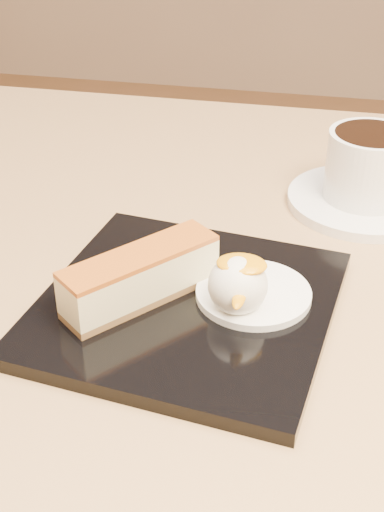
% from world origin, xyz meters
% --- Properties ---
extents(table, '(0.80, 0.80, 0.72)m').
position_xyz_m(table, '(0.00, 0.00, 0.56)').
color(table, black).
rests_on(table, ground).
extents(dessert_plate, '(0.25, 0.25, 0.01)m').
position_xyz_m(dessert_plate, '(0.02, -0.07, 0.73)').
color(dessert_plate, black).
rests_on(dessert_plate, table).
extents(cheesecake, '(0.11, 0.12, 0.04)m').
position_xyz_m(cheesecake, '(-0.01, -0.07, 0.75)').
color(cheesecake, brown).
rests_on(cheesecake, dessert_plate).
extents(cream_smear, '(0.09, 0.09, 0.01)m').
position_xyz_m(cream_smear, '(0.07, -0.05, 0.73)').
color(cream_smear, white).
rests_on(cream_smear, dessert_plate).
extents(ice_cream_scoop, '(0.05, 0.05, 0.05)m').
position_xyz_m(ice_cream_scoop, '(0.06, -0.07, 0.76)').
color(ice_cream_scoop, white).
rests_on(ice_cream_scoop, cream_smear).
extents(mango_sauce, '(0.04, 0.03, 0.01)m').
position_xyz_m(mango_sauce, '(0.06, -0.07, 0.77)').
color(mango_sauce, orange).
rests_on(mango_sauce, ice_cream_scoop).
extents(mint_sprig, '(0.04, 0.03, 0.00)m').
position_xyz_m(mint_sprig, '(0.04, -0.03, 0.74)').
color(mint_sprig, '#2C7F29').
rests_on(mint_sprig, cream_smear).
extents(saucer, '(0.15, 0.15, 0.01)m').
position_xyz_m(saucer, '(0.16, 0.14, 0.72)').
color(saucer, white).
rests_on(saucer, table).
extents(coffee_cup, '(0.11, 0.08, 0.07)m').
position_xyz_m(coffee_cup, '(0.16, 0.14, 0.76)').
color(coffee_cup, white).
rests_on(coffee_cup, saucer).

